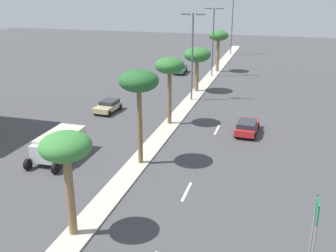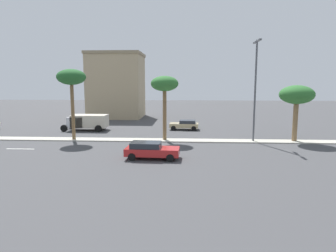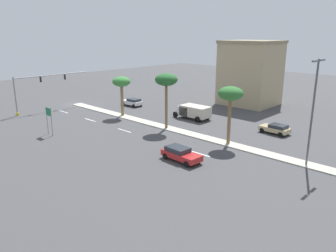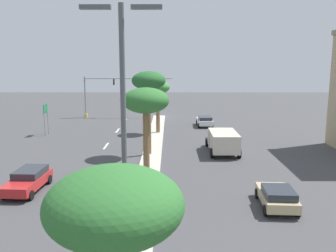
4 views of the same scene
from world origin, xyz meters
name	(u,v)px [view 2 (image 2 of 4)]	position (x,y,z in m)	size (l,w,h in m)	color
ground_plane	(183,141)	(0.00, 35.99, 0.00)	(160.00, 160.00, 0.00)	#424244
median_curb	(279,141)	(0.00, 46.27, 0.06)	(1.80, 92.53, 0.12)	#B7B2A3
lane_stripe_left	(20,149)	(4.94, 20.33, 0.01)	(0.20, 2.80, 0.01)	silver
lane_stripe_center	(157,151)	(4.94, 33.58, 0.01)	(0.20, 2.80, 0.01)	silver
commercial_building	(117,85)	(-22.65, 23.55, 5.90)	(8.91, 9.65, 11.76)	tan
palm_tree_far	(71,79)	(0.24, 23.87, 6.76)	(3.11, 3.11, 7.68)	brown
palm_tree_leading	(165,85)	(-0.16, 33.94, 6.04)	(2.99, 2.99, 6.94)	brown
palm_tree_trailing	(297,96)	(-0.27, 47.98, 4.96)	(3.61, 3.61, 5.95)	olive
street_lamp_right	(255,83)	(0.03, 43.54, 6.27)	(2.90, 0.24, 10.60)	#515459
sedan_tan_front	(185,125)	(-8.13, 36.16, 0.71)	(2.21, 3.99, 1.31)	tan
sedan_red_center	(151,150)	(7.94, 33.34, 0.75)	(2.16, 4.55, 1.40)	red
box_truck	(86,121)	(-6.76, 22.95, 1.22)	(2.74, 5.82, 2.11)	silver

